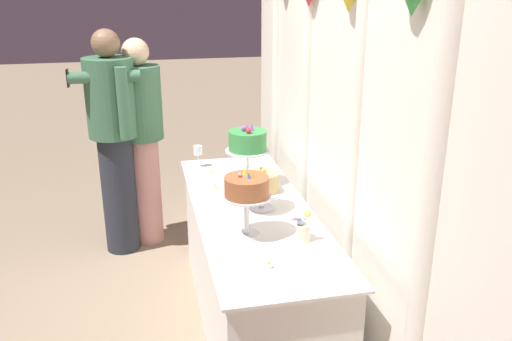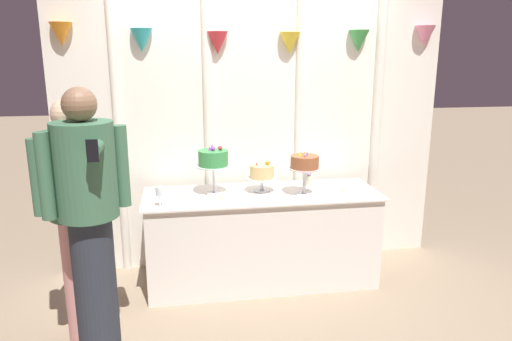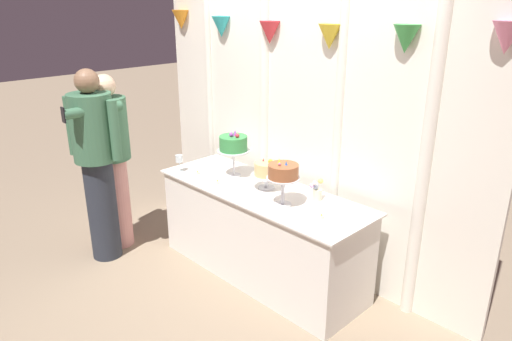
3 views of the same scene
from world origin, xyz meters
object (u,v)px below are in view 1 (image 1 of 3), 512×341
at_px(tealight_near_right, 269,266).
at_px(guest_man_dark_suit, 114,136).
at_px(cake_display_leftmost, 248,142).
at_px(tealight_near_left, 215,188).
at_px(wine_glass, 198,151).
at_px(cake_table, 253,268).
at_px(cake_display_rightmost, 247,190).
at_px(flower_vase, 302,227).
at_px(tealight_far_left, 212,172).
at_px(guest_girl_blue_dress, 141,135).
at_px(cake_display_center, 262,184).

xyz_separation_m(tealight_near_right, guest_man_dark_suit, (-1.89, -0.74, 0.14)).
relative_size(cake_display_leftmost, tealight_near_left, 10.21).
bearing_deg(guest_man_dark_suit, wine_glass, 55.55).
relative_size(cake_table, cake_display_rightmost, 5.30).
bearing_deg(guest_man_dark_suit, flower_vase, 30.27).
distance_m(tealight_near_right, guest_man_dark_suit, 2.04).
xyz_separation_m(cake_display_leftmost, flower_vase, (0.84, 0.11, -0.21)).
xyz_separation_m(tealight_far_left, guest_man_dark_suit, (-0.56, -0.66, 0.14)).
distance_m(wine_glass, flower_vase, 1.32).
xyz_separation_m(cake_display_rightmost, guest_girl_blue_dress, (-1.66, -0.51, -0.14)).
bearing_deg(cake_display_rightmost, tealight_near_right, 4.92).
height_order(cake_display_center, tealight_far_left, cake_display_center).
xyz_separation_m(cake_table, flower_vase, (0.44, 0.16, 0.47)).
bearing_deg(guest_girl_blue_dress, cake_table, 24.63).
distance_m(tealight_far_left, tealight_near_left, 0.30).
relative_size(cake_display_rightmost, tealight_near_right, 8.71).
height_order(cake_table, cake_display_rightmost, cake_display_rightmost).
distance_m(wine_glass, tealight_near_right, 1.50).
height_order(cake_display_leftmost, guest_man_dark_suit, guest_man_dark_suit).
xyz_separation_m(tealight_near_left, guest_girl_blue_dress, (-0.98, -0.44, 0.11)).
relative_size(cake_display_leftmost, cake_display_center, 1.56).
distance_m(cake_table, cake_display_leftmost, 0.79).
bearing_deg(flower_vase, cake_table, -159.72).
xyz_separation_m(flower_vase, guest_man_dark_suit, (-1.66, -0.97, 0.08)).
xyz_separation_m(tealight_near_right, guest_girl_blue_dress, (-2.01, -0.54, 0.11)).
bearing_deg(cake_display_leftmost, guest_girl_blue_dress, -144.84).
bearing_deg(guest_girl_blue_dress, tealight_near_right, 15.16).
relative_size(cake_table, tealight_near_left, 47.90).
xyz_separation_m(cake_display_rightmost, tealight_far_left, (-0.98, -0.05, -0.25)).
xyz_separation_m(wine_glass, tealight_near_left, (0.46, 0.05, -0.10)).
height_order(wine_glass, guest_man_dark_suit, guest_man_dark_suit).
bearing_deg(guest_man_dark_suit, cake_table, 33.49).
distance_m(cake_display_rightmost, tealight_near_left, 0.73).
distance_m(cake_display_center, wine_glass, 0.87).
bearing_deg(tealight_near_left, cake_table, 25.21).
bearing_deg(tealight_near_right, cake_display_rightmost, -175.08).
distance_m(cake_display_leftmost, tealight_far_left, 0.43).
distance_m(cake_display_rightmost, guest_girl_blue_dress, 1.74).
bearing_deg(cake_display_leftmost, tealight_far_left, -142.88).
bearing_deg(guest_girl_blue_dress, guest_man_dark_suit, -59.60).
xyz_separation_m(cake_table, tealight_near_left, (-0.36, -0.17, 0.40)).
bearing_deg(guest_girl_blue_dress, cake_display_center, 26.35).
xyz_separation_m(cake_display_rightmost, tealight_near_left, (-0.68, -0.07, -0.25)).
xyz_separation_m(flower_vase, guest_girl_blue_dress, (-1.78, -0.78, 0.04)).
relative_size(flower_vase, tealight_far_left, 4.09).
bearing_deg(guest_man_dark_suit, cake_display_rightmost, 24.63).
relative_size(flower_vase, tealight_near_left, 4.36).
xyz_separation_m(tealight_near_left, tealight_near_right, (1.03, 0.10, -0.00)).
distance_m(cake_display_leftmost, cake_display_center, 0.42).
bearing_deg(cake_display_center, guest_man_dark_suit, -144.98).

